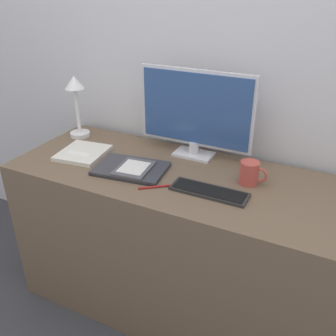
{
  "coord_description": "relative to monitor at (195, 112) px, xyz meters",
  "views": [
    {
      "loc": [
        0.58,
        -1.04,
        1.5
      ],
      "look_at": [
        -0.01,
        0.16,
        0.81
      ],
      "focal_mm": 40.0,
      "sensor_mm": 36.0,
      "label": 1
    }
  ],
  "objects": [
    {
      "name": "desk",
      "position": [
        0.02,
        -0.2,
        -0.58
      ],
      "size": [
        1.49,
        0.57,
        0.75
      ],
      "color": "brown",
      "rests_on": "ground_plane"
    },
    {
      "name": "coffee_mug",
      "position": [
        0.3,
        -0.15,
        -0.16
      ],
      "size": [
        0.11,
        0.08,
        0.1
      ],
      "color": "#B7473D",
      "rests_on": "desk"
    },
    {
      "name": "desk_lamp",
      "position": [
        -0.63,
        -0.04,
        -0.01
      ],
      "size": [
        0.1,
        0.1,
        0.31
      ],
      "color": "white",
      "rests_on": "desk"
    },
    {
      "name": "monitor",
      "position": [
        0.0,
        0.0,
        0.0
      ],
      "size": [
        0.53,
        0.11,
        0.4
      ],
      "color": "silver",
      "rests_on": "desk"
    },
    {
      "name": "ereader",
      "position": [
        -0.16,
        -0.27,
        -0.19
      ],
      "size": [
        0.16,
        0.19,
        0.01
      ],
      "color": "#4C4C51",
      "rests_on": "laptop"
    },
    {
      "name": "wall_back",
      "position": [
        0.02,
        0.14,
        0.24
      ],
      "size": [
        3.6,
        0.05,
        2.4
      ],
      "color": "silver",
      "rests_on": "ground_plane"
    },
    {
      "name": "ground_plane",
      "position": [
        0.02,
        -0.43,
        -0.96
      ],
      "size": [
        10.0,
        10.0,
        0.0
      ],
      "primitive_type": "plane",
      "color": "#38383D"
    },
    {
      "name": "laptop",
      "position": [
        -0.18,
        -0.26,
        -0.2
      ],
      "size": [
        0.32,
        0.24,
        0.02
      ],
      "color": "#232328",
      "rests_on": "desk"
    },
    {
      "name": "notebook",
      "position": [
        -0.47,
        -0.23,
        -0.2
      ],
      "size": [
        0.23,
        0.24,
        0.02
      ],
      "color": "silver",
      "rests_on": "desk"
    },
    {
      "name": "pen",
      "position": [
        -0.02,
        -0.35,
        -0.21
      ],
      "size": [
        0.11,
        0.09,
        0.01
      ],
      "color": "maroon",
      "rests_on": "desk"
    },
    {
      "name": "keyboard",
      "position": [
        0.19,
        -0.29,
        -0.2
      ],
      "size": [
        0.3,
        0.1,
        0.01
      ],
      "color": "#282828",
      "rests_on": "desk"
    }
  ]
}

